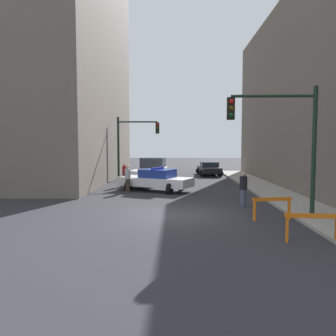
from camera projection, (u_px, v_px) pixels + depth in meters
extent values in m
plane|color=#2D2D33|center=(169.00, 215.00, 13.77)|extent=(120.00, 120.00, 0.00)
cube|color=#9E998E|center=(318.00, 214.00, 13.63)|extent=(2.40, 44.00, 0.12)
cube|color=#6B6056|center=(28.00, 52.00, 27.24)|extent=(14.00, 20.00, 21.24)
cylinder|color=black|center=(314.00, 151.00, 13.33)|extent=(0.18, 0.18, 5.20)
cylinder|color=black|center=(273.00, 96.00, 13.21)|extent=(3.40, 0.12, 0.12)
cube|color=black|center=(231.00, 109.00, 13.28)|extent=(0.30, 0.22, 0.90)
sphere|color=red|center=(232.00, 101.00, 13.11)|extent=(0.18, 0.18, 0.18)
sphere|color=#4C3D0C|center=(231.00, 108.00, 13.13)|extent=(0.18, 0.18, 0.18)
sphere|color=#0C4219|center=(231.00, 115.00, 13.15)|extent=(0.18, 0.18, 0.18)
cylinder|color=black|center=(118.00, 149.00, 26.71)|extent=(0.18, 0.18, 5.20)
cylinder|color=black|center=(138.00, 122.00, 26.52)|extent=(3.20, 0.12, 0.12)
cube|color=black|center=(157.00, 128.00, 26.52)|extent=(0.30, 0.22, 0.90)
sphere|color=red|center=(157.00, 125.00, 26.36)|extent=(0.18, 0.18, 0.18)
sphere|color=#4C3D0C|center=(157.00, 128.00, 26.38)|extent=(0.18, 0.18, 0.18)
sphere|color=#0C4219|center=(157.00, 131.00, 26.39)|extent=(0.18, 0.18, 0.18)
cube|color=white|center=(155.00, 181.00, 20.91)|extent=(5.04, 3.66, 0.55)
cube|color=navy|center=(158.00, 173.00, 20.79)|extent=(2.48, 2.31, 0.52)
cylinder|color=black|center=(129.00, 186.00, 20.81)|extent=(0.48, 0.69, 0.66)
cylinder|color=black|center=(142.00, 183.00, 22.33)|extent=(0.48, 0.69, 0.66)
cylinder|color=black|center=(170.00, 189.00, 19.52)|extent=(0.48, 0.69, 0.66)
cylinder|color=black|center=(181.00, 186.00, 21.05)|extent=(0.48, 0.69, 0.66)
cube|color=#2633BF|center=(158.00, 168.00, 20.76)|extent=(0.77, 1.34, 0.12)
cube|color=silver|center=(150.00, 173.00, 25.52)|extent=(2.71, 5.62, 0.70)
cube|color=#2D333D|center=(153.00, 163.00, 26.53)|extent=(2.06, 1.96, 0.80)
cylinder|color=black|center=(144.00, 175.00, 27.33)|extent=(0.83, 0.37, 0.80)
cylinder|color=black|center=(166.00, 176.00, 27.05)|extent=(0.83, 0.37, 0.80)
cylinder|color=black|center=(133.00, 179.00, 24.03)|extent=(0.83, 0.37, 0.80)
cylinder|color=black|center=(158.00, 180.00, 23.75)|extent=(0.83, 0.37, 0.80)
cube|color=black|center=(209.00, 169.00, 31.60)|extent=(2.00, 4.38, 0.52)
cube|color=#232833|center=(209.00, 164.00, 31.40)|extent=(1.67, 1.88, 0.48)
cylinder|color=black|center=(199.00, 171.00, 32.93)|extent=(0.63, 0.25, 0.62)
cylinder|color=black|center=(215.00, 171.00, 32.97)|extent=(0.63, 0.25, 0.62)
cylinder|color=black|center=(202.00, 173.00, 30.27)|extent=(0.63, 0.25, 0.62)
cylinder|color=black|center=(220.00, 173.00, 30.32)|extent=(0.63, 0.25, 0.62)
cylinder|color=#382D23|center=(128.00, 186.00, 20.41)|extent=(0.35, 0.35, 0.82)
cylinder|color=#B2B2B7|center=(128.00, 174.00, 20.36)|extent=(0.45, 0.45, 0.62)
sphere|color=tan|center=(128.00, 167.00, 20.33)|extent=(0.27, 0.27, 0.22)
cylinder|color=black|center=(125.00, 180.00, 23.30)|extent=(0.39, 0.39, 0.82)
cylinder|color=maroon|center=(125.00, 170.00, 23.25)|extent=(0.50, 0.50, 0.62)
sphere|color=tan|center=(125.00, 164.00, 23.22)|extent=(0.31, 0.31, 0.22)
cylinder|color=#474C66|center=(243.00, 198.00, 15.74)|extent=(0.39, 0.39, 0.82)
cylinder|color=black|center=(243.00, 183.00, 15.69)|extent=(0.50, 0.50, 0.62)
sphere|color=tan|center=(244.00, 174.00, 15.66)|extent=(0.31, 0.31, 0.22)
cube|color=orange|center=(312.00, 216.00, 9.80)|extent=(1.60, 0.16, 0.14)
cube|color=orange|center=(287.00, 228.00, 9.89)|extent=(0.06, 0.16, 0.90)
cube|color=orange|center=(272.00, 199.00, 12.77)|extent=(1.59, 0.32, 0.14)
cube|color=orange|center=(254.00, 209.00, 12.69)|extent=(0.08, 0.17, 0.90)
cube|color=orange|center=(289.00, 208.00, 12.91)|extent=(0.08, 0.17, 0.90)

